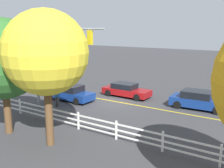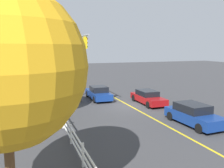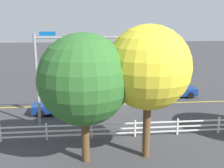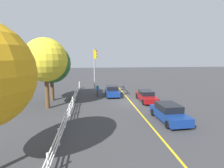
{
  "view_description": "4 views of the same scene",
  "coord_description": "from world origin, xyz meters",
  "px_view_note": "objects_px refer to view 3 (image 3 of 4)",
  "views": [
    {
      "loc": [
        -12.18,
        19.11,
        6.45
      ],
      "look_at": [
        -0.55,
        1.34,
        1.9
      ],
      "focal_mm": 42.36,
      "sensor_mm": 36.0,
      "label": 1
    },
    {
      "loc": [
        -20.56,
        9.21,
        5.41
      ],
      "look_at": [
        -0.58,
        1.91,
        2.21
      ],
      "focal_mm": 39.5,
      "sensor_mm": 36.0,
      "label": 2
    },
    {
      "loc": [
        1.53,
        23.37,
        7.85
      ],
      "look_at": [
        -0.49,
        1.66,
        2.34
      ],
      "focal_mm": 43.65,
      "sensor_mm": 36.0,
      "label": 3
    },
    {
      "loc": [
        -21.24,
        4.71,
        5.69
      ],
      "look_at": [
        -0.44,
        2.34,
        2.31
      ],
      "focal_mm": 29.05,
      "sensor_mm": 36.0,
      "label": 4
    }
  ],
  "objects_px": {
    "tree_1": "(149,68)",
    "tree_2": "(84,80)",
    "car_1": "(62,106)",
    "pedestrian": "(66,111)",
    "car_0": "(172,90)",
    "car_2": "(103,92)"
  },
  "relations": [
    {
      "from": "car_0",
      "to": "tree_1",
      "type": "bearing_deg",
      "value": -116.47
    },
    {
      "from": "car_1",
      "to": "tree_1",
      "type": "xyz_separation_m",
      "value": [
        -5.33,
        7.56,
        4.48
      ]
    },
    {
      "from": "car_2",
      "to": "pedestrian",
      "type": "relative_size",
      "value": 2.73
    },
    {
      "from": "pedestrian",
      "to": "tree_2",
      "type": "height_order",
      "value": "tree_2"
    },
    {
      "from": "car_2",
      "to": "tree_2",
      "type": "bearing_deg",
      "value": -97.3
    },
    {
      "from": "pedestrian",
      "to": "car_1",
      "type": "bearing_deg",
      "value": -3.16
    },
    {
      "from": "car_2",
      "to": "tree_2",
      "type": "relative_size",
      "value": 0.65
    },
    {
      "from": "car_1",
      "to": "tree_2",
      "type": "bearing_deg",
      "value": 105.14
    },
    {
      "from": "car_2",
      "to": "tree_2",
      "type": "xyz_separation_m",
      "value": [
        1.67,
        11.64,
        4.0
      ]
    },
    {
      "from": "car_0",
      "to": "tree_1",
      "type": "distance_m",
      "value": 13.22
    },
    {
      "from": "tree_1",
      "to": "pedestrian",
      "type": "bearing_deg",
      "value": -48.31
    },
    {
      "from": "car_0",
      "to": "car_1",
      "type": "height_order",
      "value": "car_0"
    },
    {
      "from": "tree_2",
      "to": "tree_1",
      "type": "bearing_deg",
      "value": -176.68
    },
    {
      "from": "car_1",
      "to": "car_0",
      "type": "bearing_deg",
      "value": -158.63
    },
    {
      "from": "tree_2",
      "to": "car_0",
      "type": "bearing_deg",
      "value": -126.33
    },
    {
      "from": "tree_1",
      "to": "tree_2",
      "type": "xyz_separation_m",
      "value": [
        3.42,
        0.2,
        -0.51
      ]
    },
    {
      "from": "car_2",
      "to": "pedestrian",
      "type": "bearing_deg",
      "value": -117.2
    },
    {
      "from": "car_2",
      "to": "tree_2",
      "type": "height_order",
      "value": "tree_2"
    },
    {
      "from": "car_0",
      "to": "car_1",
      "type": "xyz_separation_m",
      "value": [
        10.42,
        3.81,
        -0.05
      ]
    },
    {
      "from": "car_1",
      "to": "tree_2",
      "type": "distance_m",
      "value": 8.92
    },
    {
      "from": "pedestrian",
      "to": "tree_1",
      "type": "relative_size",
      "value": 0.23
    },
    {
      "from": "car_1",
      "to": "pedestrian",
      "type": "bearing_deg",
      "value": 102.96
    }
  ]
}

